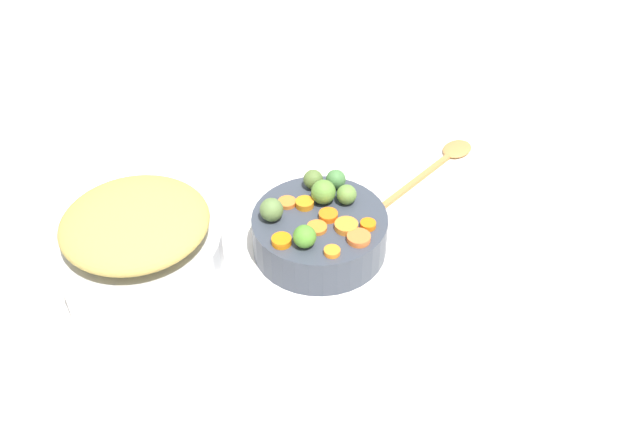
% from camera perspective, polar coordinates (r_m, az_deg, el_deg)
% --- Properties ---
extents(tabletop, '(2.40, 2.40, 0.02)m').
position_cam_1_polar(tabletop, '(1.24, -0.17, -3.85)').
color(tabletop, white).
rests_on(tabletop, ground).
extents(serving_bowl_carrots, '(0.23, 0.23, 0.07)m').
position_cam_1_polar(serving_bowl_carrots, '(1.22, 0.00, -1.62)').
color(serving_bowl_carrots, '#363C48').
rests_on(serving_bowl_carrots, tabletop).
extents(metal_pot, '(0.25, 0.25, 0.14)m').
position_cam_1_polar(metal_pot, '(1.14, -13.89, -4.45)').
color(metal_pot, '#B6B8C0').
rests_on(metal_pot, tabletop).
extents(stuffing_mound, '(0.22, 0.22, 0.06)m').
position_cam_1_polar(stuffing_mound, '(1.08, -14.69, -0.76)').
color(stuffing_mound, '#AC954A').
rests_on(stuffing_mound, metal_pot).
extents(carrot_slice_0, '(0.04, 0.04, 0.01)m').
position_cam_1_polar(carrot_slice_0, '(1.22, -1.24, 0.77)').
color(carrot_slice_0, orange).
rests_on(carrot_slice_0, serving_bowl_carrots).
extents(carrot_slice_1, '(0.04, 0.04, 0.01)m').
position_cam_1_polar(carrot_slice_1, '(1.15, -3.12, -2.25)').
color(carrot_slice_1, orange).
rests_on(carrot_slice_1, serving_bowl_carrots).
extents(carrot_slice_2, '(0.03, 0.03, 0.01)m').
position_cam_1_polar(carrot_slice_2, '(1.13, 0.98, -3.12)').
color(carrot_slice_2, orange).
rests_on(carrot_slice_2, serving_bowl_carrots).
extents(carrot_slice_3, '(0.04, 0.04, 0.01)m').
position_cam_1_polar(carrot_slice_3, '(1.22, -2.67, 0.85)').
color(carrot_slice_3, orange).
rests_on(carrot_slice_3, serving_bowl_carrots).
extents(carrot_slice_4, '(0.03, 0.03, 0.01)m').
position_cam_1_polar(carrot_slice_4, '(1.18, 3.89, -0.95)').
color(carrot_slice_4, orange).
rests_on(carrot_slice_4, serving_bowl_carrots).
extents(carrot_slice_5, '(0.06, 0.06, 0.01)m').
position_cam_1_polar(carrot_slice_5, '(1.15, 3.13, -2.02)').
color(carrot_slice_5, orange).
rests_on(carrot_slice_5, serving_bowl_carrots).
extents(carrot_slice_6, '(0.05, 0.05, 0.01)m').
position_cam_1_polar(carrot_slice_6, '(1.19, 0.67, -0.20)').
color(carrot_slice_6, orange).
rests_on(carrot_slice_6, serving_bowl_carrots).
extents(carrot_slice_7, '(0.04, 0.04, 0.01)m').
position_cam_1_polar(carrot_slice_7, '(1.18, 2.14, -0.99)').
color(carrot_slice_7, orange).
rests_on(carrot_slice_7, serving_bowl_carrots).
extents(carrot_slice_8, '(0.04, 0.04, 0.01)m').
position_cam_1_polar(carrot_slice_8, '(1.17, -0.22, -1.20)').
color(carrot_slice_8, orange).
rests_on(carrot_slice_8, serving_bowl_carrots).
extents(brussels_sprout_0, '(0.04, 0.04, 0.04)m').
position_cam_1_polar(brussels_sprout_0, '(1.22, 0.29, 1.71)').
color(brussels_sprout_0, '#598734').
rests_on(brussels_sprout_0, serving_bowl_carrots).
extents(brussels_sprout_1, '(0.04, 0.04, 0.04)m').
position_cam_1_polar(brussels_sprout_1, '(1.25, 1.28, 2.73)').
color(brussels_sprout_1, '#44763D').
rests_on(brussels_sprout_1, serving_bowl_carrots).
extents(brussels_sprout_2, '(0.04, 0.04, 0.04)m').
position_cam_1_polar(brussels_sprout_2, '(1.25, -0.55, 2.73)').
color(brussels_sprout_2, '#546E33').
rests_on(brussels_sprout_2, serving_bowl_carrots).
extents(brussels_sprout_3, '(0.03, 0.03, 0.03)m').
position_cam_1_polar(brussels_sprout_3, '(1.22, 2.15, 1.50)').
color(brussels_sprout_3, olive).
rests_on(brussels_sprout_3, serving_bowl_carrots).
extents(brussels_sprout_4, '(0.04, 0.04, 0.04)m').
position_cam_1_polar(brussels_sprout_4, '(1.18, -3.93, 0.26)').
color(brussels_sprout_4, '#5A763E').
rests_on(brussels_sprout_4, serving_bowl_carrots).
extents(brussels_sprout_5, '(0.04, 0.04, 0.04)m').
position_cam_1_polar(brussels_sprout_5, '(1.13, -1.25, -1.90)').
color(brussels_sprout_5, '#4C882B').
rests_on(brussels_sprout_5, serving_bowl_carrots).
extents(wooden_spoon, '(0.26, 0.19, 0.01)m').
position_cam_1_polar(wooden_spoon, '(1.46, 9.99, 4.33)').
color(wooden_spoon, '#B57941').
rests_on(wooden_spoon, tabletop).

